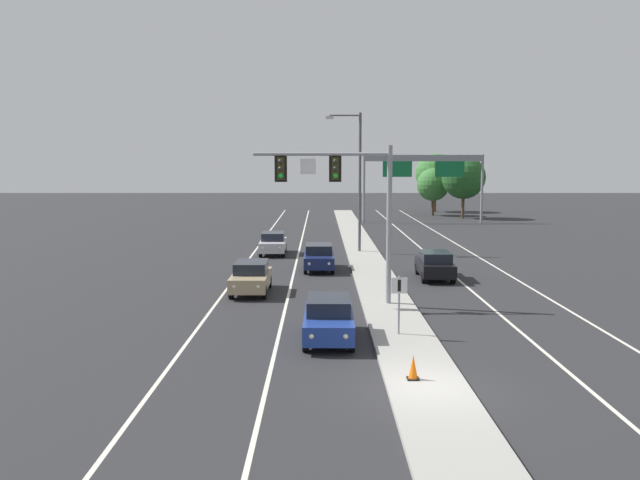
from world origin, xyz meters
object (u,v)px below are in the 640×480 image
Objects in this scene: tree_far_right_c at (465,177)px; car_oncoming_tan at (253,277)px; tree_far_right_a at (437,174)px; highway_sign_gantry at (425,167)px; car_oncoming_silver at (275,243)px; street_lamp_median at (359,174)px; overhead_signal_mast at (348,191)px; traffic_cone_median_nose at (415,368)px; car_receding_black at (437,265)px; tree_far_right_b at (435,185)px; car_oncoming_blue at (330,318)px; median_sign_post at (401,296)px; car_oncoming_navy at (321,257)px.

car_oncoming_tan is at bearing -113.90° from tree_far_right_c.
tree_far_right_a reaches higher than tree_far_right_c.
tree_far_right_c is at bearing 46.14° from highway_sign_gantry.
tree_far_right_c is (20.41, 31.78, 4.06)m from car_oncoming_silver.
street_lamp_median reaches higher than car_oncoming_silver.
overhead_signal_mast is 12.06m from traffic_cone_median_nose.
car_oncoming_tan is at bearing 113.81° from traffic_cone_median_nose.
car_receding_black is 0.58× the size of tree_far_right_a.
tree_far_right_b is 5.39m from tree_far_right_c.
car_oncoming_blue is at bearing -115.02° from car_receding_black.
car_oncoming_tan is 6.05× the size of traffic_cone_median_nose.
car_oncoming_silver is 0.57× the size of tree_far_right_a.
car_oncoming_tan is 1.00× the size of car_oncoming_silver.
overhead_signal_mast is 18.50m from street_lamp_median.
overhead_signal_mast reaches higher than car_oncoming_blue.
median_sign_post reaches higher than traffic_cone_median_nose.
tree_far_right_b is (7.66, 46.66, 3.05)m from car_receding_black.
car_oncoming_blue is at bearing -88.63° from car_oncoming_navy.
median_sign_post is 24.24m from car_oncoming_silver.
street_lamp_median is 2.23× the size of car_oncoming_navy.
car_oncoming_blue is at bearing -98.26° from overhead_signal_mast.
car_oncoming_navy is 6.06× the size of traffic_cone_median_nose.
car_oncoming_silver is 40.38m from tree_far_right_b.
car_oncoming_silver is 0.60× the size of tree_far_right_c.
car_oncoming_navy is 52.56m from tree_far_right_a.
street_lamp_median is at bearing 90.71° from median_sign_post.
median_sign_post is (1.78, -5.61, -3.70)m from overhead_signal_mast.
street_lamp_median reaches higher than car_oncoming_navy.
tree_far_right_b reaches higher than traffic_cone_median_nose.
car_oncoming_navy is 0.60× the size of tree_far_right_c.
highway_sign_gantry is at bearing 82.45° from car_receding_black.
car_oncoming_blue is 6.07× the size of traffic_cone_median_nose.
highway_sign_gantry is at bearing -133.86° from tree_far_right_c.
car_oncoming_tan is at bearing -157.63° from car_receding_black.
traffic_cone_median_nose is at bearing -92.08° from median_sign_post.
car_oncoming_blue is 1.00× the size of car_receding_black.
car_receding_black is 0.76× the size of tree_far_right_b.
car_receding_black is (6.20, 13.29, 0.00)m from car_oncoming_blue.
street_lamp_median is 37.44m from tree_far_right_b.
overhead_signal_mast is 0.72× the size of street_lamp_median.
median_sign_post is 57.02m from tree_far_right_c.
overhead_signal_mast is 1.61× the size of car_oncoming_tan.
street_lamp_median reaches higher than highway_sign_gantry.
tree_far_right_b reaches higher than car_oncoming_navy.
car_oncoming_blue is 1.00× the size of car_oncoming_navy.
median_sign_post is 0.49× the size of car_oncoming_blue.
street_lamp_median is 26.63m from highway_sign_gantry.
median_sign_post is at bearing -100.78° from tree_far_right_a.
median_sign_post is 0.49× the size of car_oncoming_silver.
car_oncoming_tan is 53.85m from tree_far_right_b.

